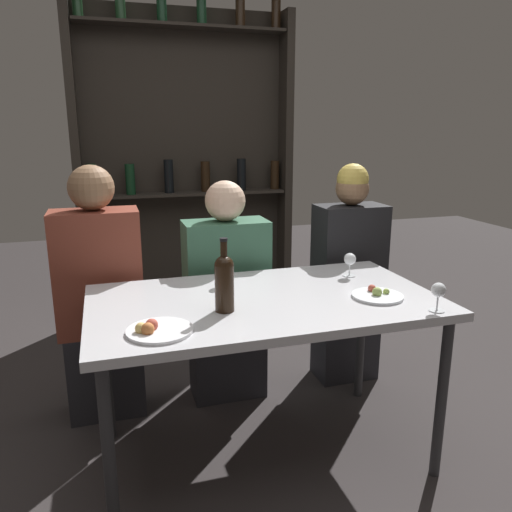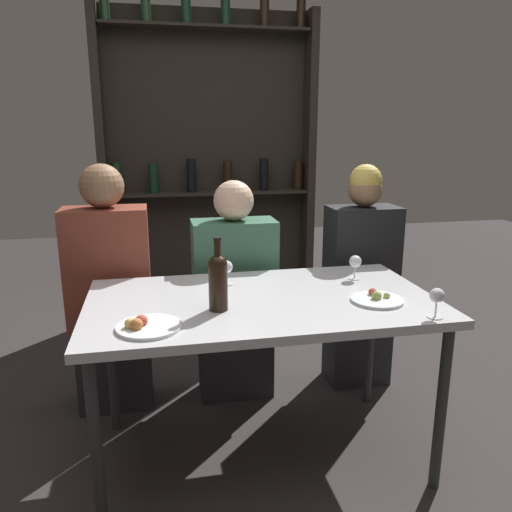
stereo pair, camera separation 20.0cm
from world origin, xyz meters
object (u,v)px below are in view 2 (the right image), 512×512
(wine_glass_1, at_px, (355,263))
(food_plate_0, at_px, (146,326))
(seated_person_left, at_px, (110,297))
(seated_person_right, at_px, (360,282))
(wine_glass_0, at_px, (226,268))
(seated_person_center, at_px, (235,298))
(wine_glass_2, at_px, (437,297))
(wine_bottle, at_px, (218,279))
(food_plate_1, at_px, (377,299))

(wine_glass_1, distance_m, food_plate_0, 1.04)
(food_plate_0, height_order, seated_person_left, seated_person_left)
(wine_glass_1, distance_m, seated_person_right, 0.50)
(wine_glass_0, height_order, seated_person_center, seated_person_center)
(wine_glass_1, bearing_deg, wine_glass_2, -78.34)
(seated_person_right, bearing_deg, wine_glass_1, -117.28)
(wine_glass_2, height_order, seated_person_center, seated_person_center)
(seated_person_center, bearing_deg, wine_glass_1, -37.95)
(wine_bottle, height_order, seated_person_center, seated_person_center)
(wine_glass_2, bearing_deg, wine_glass_0, 141.89)
(seated_person_right, bearing_deg, food_plate_1, -108.31)
(wine_glass_1, height_order, food_plate_1, wine_glass_1)
(wine_bottle, bearing_deg, food_plate_0, -153.61)
(wine_glass_2, bearing_deg, food_plate_1, 122.79)
(food_plate_0, distance_m, seated_person_center, 0.95)
(wine_bottle, distance_m, wine_glass_0, 0.33)
(wine_bottle, height_order, wine_glass_2, wine_bottle)
(wine_glass_0, xyz_separation_m, seated_person_left, (-0.54, 0.36, -0.22))
(food_plate_1, bearing_deg, seated_person_left, 147.79)
(wine_glass_1, height_order, seated_person_left, seated_person_left)
(wine_bottle, relative_size, food_plate_0, 1.24)
(wine_glass_2, bearing_deg, food_plate_0, 174.41)
(wine_glass_1, relative_size, wine_glass_2, 0.99)
(seated_person_left, bearing_deg, food_plate_1, -32.21)
(wine_glass_0, height_order, wine_glass_2, wine_glass_2)
(wine_glass_2, height_order, seated_person_left, seated_person_left)
(wine_bottle, xyz_separation_m, food_plate_0, (-0.28, -0.14, -0.11))
(food_plate_0, distance_m, seated_person_left, 0.85)
(seated_person_left, distance_m, seated_person_center, 0.64)
(wine_glass_2, height_order, seated_person_right, seated_person_right)
(wine_glass_1, distance_m, food_plate_1, 0.32)
(wine_glass_2, bearing_deg, wine_bottle, 162.93)
(wine_glass_2, relative_size, seated_person_center, 0.10)
(wine_bottle, height_order, wine_glass_0, wine_bottle)
(wine_glass_1, xyz_separation_m, food_plate_0, (-0.95, -0.41, -0.07))
(food_plate_1, height_order, seated_person_center, seated_person_center)
(wine_glass_1, relative_size, seated_person_center, 0.10)
(seated_person_left, bearing_deg, seated_person_right, 0.00)
(seated_person_center, relative_size, seated_person_right, 0.94)
(food_plate_1, bearing_deg, seated_person_center, 124.20)
(wine_glass_1, bearing_deg, seated_person_center, 142.05)
(wine_bottle, xyz_separation_m, wine_glass_2, (0.78, -0.24, -0.04))
(wine_glass_1, height_order, food_plate_0, wine_glass_1)
(wine_glass_1, xyz_separation_m, seated_person_right, (0.20, 0.39, -0.23))
(wine_bottle, xyz_separation_m, seated_person_center, (0.17, 0.67, -0.32))
(wine_bottle, height_order, food_plate_1, wine_bottle)
(food_plate_0, xyz_separation_m, seated_person_center, (0.44, 0.81, -0.21))
(wine_bottle, relative_size, wine_glass_1, 2.55)
(wine_glass_0, bearing_deg, seated_person_right, 24.18)
(wine_glass_0, bearing_deg, wine_glass_1, -3.33)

